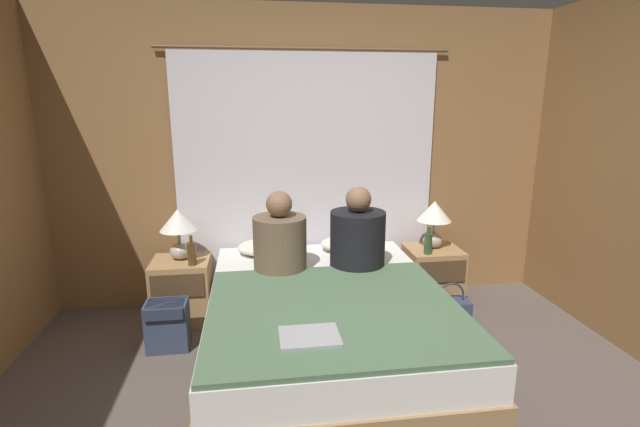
% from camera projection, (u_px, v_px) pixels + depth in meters
% --- Properties ---
extents(wall_back, '(4.37, 0.06, 2.50)m').
position_uv_depth(wall_back, '(306.00, 159.00, 3.98)').
color(wall_back, olive).
rests_on(wall_back, ground_plane).
extents(curtain_panel, '(2.39, 0.02, 2.16)m').
position_uv_depth(curtain_panel, '(307.00, 180.00, 3.96)').
color(curtain_panel, silver).
rests_on(curtain_panel, ground_plane).
extents(bed, '(1.55, 2.06, 0.52)m').
position_uv_depth(bed, '(326.00, 327.00, 3.12)').
color(bed, '#99754C').
rests_on(bed, ground_plane).
extents(nightstand_left, '(0.45, 0.42, 0.51)m').
position_uv_depth(nightstand_left, '(182.00, 290.00, 3.73)').
color(nightstand_left, '#A87F51').
rests_on(nightstand_left, ground_plane).
extents(nightstand_right, '(0.45, 0.42, 0.51)m').
position_uv_depth(nightstand_right, '(432.00, 276.00, 4.02)').
color(nightstand_right, '#A87F51').
rests_on(nightstand_right, ground_plane).
extents(lamp_left, '(0.29, 0.29, 0.41)m').
position_uv_depth(lamp_left, '(178.00, 226.00, 3.64)').
color(lamp_left, '#B2A899').
rests_on(lamp_left, nightstand_left).
extents(lamp_right, '(0.29, 0.29, 0.41)m').
position_uv_depth(lamp_right, '(434.00, 217.00, 3.93)').
color(lamp_right, '#B2A899').
rests_on(lamp_right, nightstand_right).
extents(pillow_left, '(0.53, 0.36, 0.12)m').
position_uv_depth(pillow_left, '(270.00, 247.00, 3.77)').
color(pillow_left, silver).
rests_on(pillow_left, bed).
extents(pillow_right, '(0.53, 0.36, 0.12)m').
position_uv_depth(pillow_right, '(352.00, 243.00, 3.87)').
color(pillow_right, silver).
rests_on(pillow_right, bed).
extents(blanket_on_bed, '(1.49, 1.37, 0.03)m').
position_uv_depth(blanket_on_bed, '(335.00, 309.00, 2.75)').
color(blanket_on_bed, '#4C6B4C').
rests_on(blanket_on_bed, bed).
extents(person_left_in_bed, '(0.39, 0.39, 0.60)m').
position_uv_depth(person_left_in_bed, '(280.00, 240.00, 3.36)').
color(person_left_in_bed, brown).
rests_on(person_left_in_bed, bed).
extents(person_right_in_bed, '(0.41, 0.41, 0.62)m').
position_uv_depth(person_right_in_bed, '(358.00, 236.00, 3.43)').
color(person_right_in_bed, black).
rests_on(person_right_in_bed, bed).
extents(beer_bottle_on_left_stand, '(0.07, 0.07, 0.24)m').
position_uv_depth(beer_bottle_on_left_stand, '(192.00, 253.00, 3.55)').
color(beer_bottle_on_left_stand, '#513819').
rests_on(beer_bottle_on_left_stand, nightstand_left).
extents(beer_bottle_on_right_stand, '(0.06, 0.06, 0.23)m').
position_uv_depth(beer_bottle_on_right_stand, '(428.00, 243.00, 3.81)').
color(beer_bottle_on_right_stand, '#2D4C28').
rests_on(beer_bottle_on_right_stand, nightstand_right).
extents(laptop_on_bed, '(0.31, 0.24, 0.02)m').
position_uv_depth(laptop_on_bed, '(310.00, 337.00, 2.38)').
color(laptop_on_bed, '#9EA0A5').
rests_on(laptop_on_bed, blanket_on_bed).
extents(backpack_on_floor, '(0.29, 0.23, 0.36)m').
position_uv_depth(backpack_on_floor, '(167.00, 322.00, 3.30)').
color(backpack_on_floor, '#333D56').
rests_on(backpack_on_floor, ground_plane).
extents(handbag_on_floor, '(0.29, 0.18, 0.36)m').
position_uv_depth(handbag_on_floor, '(450.00, 312.00, 3.66)').
color(handbag_on_floor, '#333D56').
rests_on(handbag_on_floor, ground_plane).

